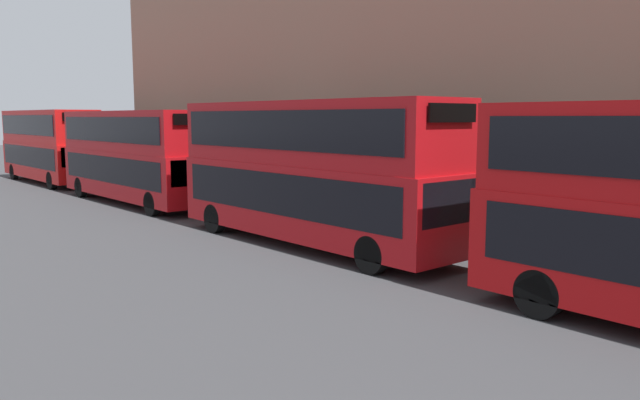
{
  "coord_description": "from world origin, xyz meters",
  "views": [
    {
      "loc": [
        -10.65,
        2.06,
        3.97
      ],
      "look_at": [
        0.48,
        14.97,
        1.7
      ],
      "focal_mm": 35.0,
      "sensor_mm": 36.0,
      "label": 1
    }
  ],
  "objects_px": {
    "bus_trailing": "(49,143)",
    "bus_second_in_queue": "(310,167)",
    "pedestrian": "(367,212)",
    "bus_third_in_queue": "(135,153)"
  },
  "relations": [
    {
      "from": "bus_third_in_queue",
      "to": "bus_trailing",
      "type": "bearing_deg",
      "value": 90.0
    },
    {
      "from": "pedestrian",
      "to": "bus_trailing",
      "type": "bearing_deg",
      "value": 96.51
    },
    {
      "from": "bus_third_in_queue",
      "to": "pedestrian",
      "type": "relative_size",
      "value": 6.95
    },
    {
      "from": "bus_second_in_queue",
      "to": "bus_trailing",
      "type": "relative_size",
      "value": 1.02
    },
    {
      "from": "bus_trailing",
      "to": "pedestrian",
      "type": "height_order",
      "value": "bus_trailing"
    },
    {
      "from": "bus_trailing",
      "to": "bus_second_in_queue",
      "type": "bearing_deg",
      "value": -90.0
    },
    {
      "from": "bus_second_in_queue",
      "to": "bus_third_in_queue",
      "type": "height_order",
      "value": "bus_second_in_queue"
    },
    {
      "from": "bus_second_in_queue",
      "to": "bus_third_in_queue",
      "type": "bearing_deg",
      "value": 90.0
    },
    {
      "from": "bus_trailing",
      "to": "pedestrian",
      "type": "distance_m",
      "value": 24.57
    },
    {
      "from": "bus_second_in_queue",
      "to": "pedestrian",
      "type": "bearing_deg",
      "value": 5.33
    }
  ]
}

